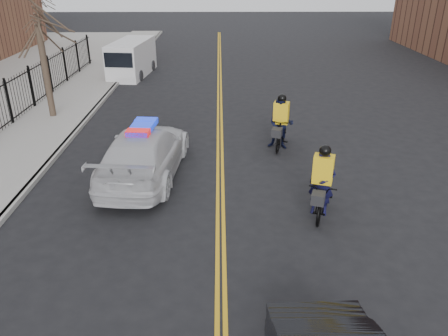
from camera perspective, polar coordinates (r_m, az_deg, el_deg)
name	(u,v)px	position (r m, az deg, el deg)	size (l,w,h in m)	color
ground	(221,244)	(11.13, -0.44, -9.95)	(120.00, 120.00, 0.00)	black
center_line_left	(218,133)	(18.27, -0.79, 4.60)	(0.10, 60.00, 0.01)	gold
center_line_right	(222,133)	(18.27, -0.29, 4.60)	(0.10, 60.00, 0.01)	gold
sidewalk	(39,132)	(19.72, -22.97, 4.34)	(3.00, 60.00, 0.15)	gray
curb	(76,132)	(19.20, -18.81, 4.48)	(0.20, 60.00, 0.15)	gray
street_tree	(40,39)	(20.76, -22.90, 15.28)	(3.20, 3.20, 4.80)	#32251E
police_cruiser	(144,153)	(14.47, -10.35, 2.00)	(2.75, 5.77, 1.78)	silver
cargo_van	(131,59)	(28.68, -12.03, 13.75)	(2.39, 5.23, 2.12)	silver
cyclist_near	(321,190)	(12.36, 12.55, -2.88)	(1.37, 2.22, 2.06)	black
cyclist_far	(280,127)	(16.63, 7.37, 5.32)	(1.18, 2.16, 2.10)	black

